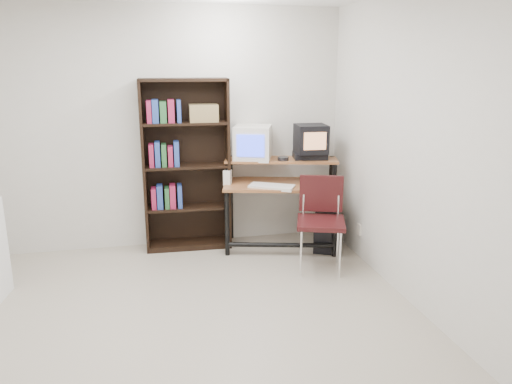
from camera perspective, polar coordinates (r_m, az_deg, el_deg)
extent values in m
cube|color=#B3A894|center=(4.05, -8.82, -15.68)|extent=(4.00, 4.00, 0.01)
cube|color=beige|center=(5.54, -10.84, 6.97)|extent=(4.00, 0.01, 2.60)
cube|color=beige|center=(1.67, -5.69, -11.72)|extent=(4.00, 0.01, 2.60)
cube|color=beige|center=(4.17, 19.00, 3.84)|extent=(0.01, 4.00, 2.60)
cube|color=brown|center=(5.44, 2.88, 0.86)|extent=(1.34, 0.90, 0.03)
cube|color=brown|center=(5.51, 2.89, 3.69)|extent=(1.28, 0.66, 0.02)
cylinder|color=black|center=(5.31, -3.33, -3.58)|extent=(0.05, 0.05, 0.72)
cylinder|color=black|center=(5.33, 9.07, -3.66)|extent=(0.05, 0.05, 0.72)
cylinder|color=black|center=(5.77, -2.90, -0.64)|extent=(0.05, 0.05, 0.98)
cylinder|color=black|center=(5.80, 8.48, -0.73)|extent=(0.05, 0.05, 0.98)
cylinder|color=black|center=(5.37, 2.85, -6.07)|extent=(1.12, 0.33, 0.05)
cube|color=silver|center=(5.49, -0.37, 5.66)|extent=(0.50, 0.50, 0.37)
cube|color=#2E42F3|center=(5.30, -0.64, 5.30)|extent=(0.28, 0.11, 0.23)
cube|color=black|center=(5.54, 6.18, 4.11)|extent=(0.40, 0.31, 0.08)
cube|color=black|center=(5.49, 6.30, 6.07)|extent=(0.34, 0.33, 0.31)
cube|color=tan|center=(5.34, 6.77, 5.79)|extent=(0.24, 0.03, 0.19)
cylinder|color=#26262B|center=(5.41, 3.12, 3.76)|extent=(0.14, 0.14, 0.05)
cube|color=silver|center=(5.27, 1.81, 0.59)|extent=(0.51, 0.41, 0.03)
cube|color=black|center=(5.37, 6.14, 0.62)|extent=(0.28, 0.26, 0.01)
cube|color=white|center=(5.38, 6.09, 0.86)|extent=(0.11, 0.07, 0.03)
cube|color=silver|center=(5.39, -3.27, 1.64)|extent=(0.10, 0.10, 0.17)
cube|color=black|center=(5.61, 7.78, -4.26)|extent=(0.36, 0.49, 0.42)
cube|color=black|center=(4.94, 7.42, -3.49)|extent=(0.58, 0.58, 0.04)
cube|color=black|center=(5.07, 7.46, -0.17)|extent=(0.43, 0.17, 0.37)
cylinder|color=silver|center=(4.85, 5.16, -6.99)|extent=(0.02, 0.02, 0.47)
cylinder|color=silver|center=(4.87, 9.57, -7.09)|extent=(0.02, 0.02, 0.47)
cylinder|color=silver|center=(5.20, 5.22, -5.46)|extent=(0.02, 0.02, 0.47)
cylinder|color=silver|center=(5.21, 9.33, -5.56)|extent=(0.02, 0.02, 0.47)
cube|color=black|center=(5.45, -12.67, 2.75)|extent=(0.04, 0.31, 1.85)
cube|color=black|center=(5.48, -3.26, 3.17)|extent=(0.04, 0.31, 1.85)
cube|color=black|center=(5.59, -8.02, 3.27)|extent=(0.93, 0.06, 1.85)
cube|color=black|center=(5.33, -8.31, 12.59)|extent=(0.94, 0.35, 0.03)
cube|color=black|center=(5.70, -7.63, -5.88)|extent=(0.94, 0.35, 0.06)
cube|color=black|center=(5.56, -7.78, -1.70)|extent=(0.88, 0.33, 0.03)
cube|color=black|center=(5.45, -7.95, 2.97)|extent=(0.88, 0.33, 0.02)
cube|color=black|center=(5.37, -8.13, 7.81)|extent=(0.88, 0.33, 0.02)
cube|color=olive|center=(5.37, -6.01, 8.97)|extent=(0.31, 0.24, 0.18)
cube|color=beige|center=(5.40, 11.70, -4.21)|extent=(0.02, 0.08, 0.12)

